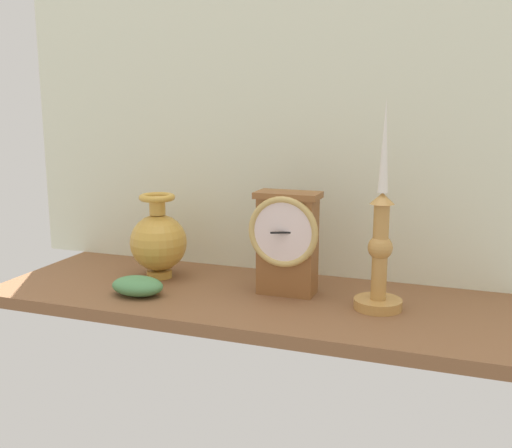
{
  "coord_description": "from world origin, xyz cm",
  "views": [
    {
      "loc": [
        39.79,
        -103.79,
        36.38
      ],
      "look_at": [
        2.15,
        0.0,
        14.0
      ],
      "focal_mm": 41.75,
      "sensor_mm": 36.0,
      "label": 1
    }
  ],
  "objects": [
    {
      "name": "back_wall",
      "position": [
        0.0,
        18.5,
        32.5
      ],
      "size": [
        120.0,
        2.0,
        65.0
      ],
      "primitive_type": "cube",
      "color": "silver",
      "rests_on": "ground_plane"
    },
    {
      "name": "ground_plane",
      "position": [
        0.0,
        0.0,
        -1.2
      ],
      "size": [
        100.0,
        36.0,
        2.4
      ],
      "primitive_type": "cube",
      "color": "brown"
    },
    {
      "name": "mantel_clock",
      "position": [
        7.48,
        2.57,
        10.62
      ],
      "size": [
        13.63,
        8.2,
        19.98
      ],
      "color": "brown",
      "rests_on": "ground_plane"
    },
    {
      "name": "candlestick_tall_left",
      "position": [
        25.59,
        0.32,
        10.8
      ],
      "size": [
        8.68,
        8.68,
        37.3
      ],
      "color": "#BF8A45",
      "rests_on": "ground_plane"
    },
    {
      "name": "brass_vase_bulbous",
      "position": [
        -21.3,
        4.16,
        7.99
      ],
      "size": [
        12.0,
        12.0,
        17.93
      ],
      "color": "gold",
      "rests_on": "ground_plane"
    },
    {
      "name": "ivy_sprig",
      "position": [
        -19.28,
        -8.08,
        1.86
      ],
      "size": [
        10.46,
        7.32,
        3.71
      ],
      "color": "#508A52",
      "rests_on": "ground_plane"
    }
  ]
}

